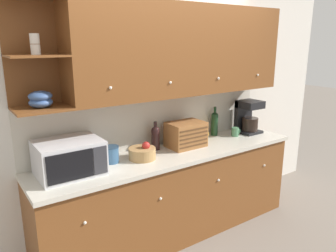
{
  "coord_description": "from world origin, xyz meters",
  "views": [
    {
      "loc": [
        -1.8,
        -2.81,
        1.99
      ],
      "look_at": [
        0.0,
        -0.21,
        1.16
      ],
      "focal_mm": 35.0,
      "sensor_mm": 36.0,
      "label": 1
    }
  ],
  "objects_px": {
    "wine_bottle": "(215,122)",
    "coffee_maker": "(248,116)",
    "mug": "(235,132)",
    "storage_canister": "(112,154)",
    "fruit_basket": "(142,153)",
    "mug_blue_second": "(204,134)",
    "bread_box": "(186,134)",
    "microwave": "(69,158)",
    "second_wine_bottle": "(156,137)"
  },
  "relations": [
    {
      "from": "bread_box",
      "to": "mug",
      "type": "xyz_separation_m",
      "value": [
        0.71,
        -0.02,
        -0.08
      ]
    },
    {
      "from": "mug_blue_second",
      "to": "bread_box",
      "type": "bearing_deg",
      "value": -161.12
    },
    {
      "from": "microwave",
      "to": "coffee_maker",
      "type": "distance_m",
      "value": 2.18
    },
    {
      "from": "storage_canister",
      "to": "mug",
      "type": "relative_size",
      "value": 1.51
    },
    {
      "from": "microwave",
      "to": "storage_canister",
      "type": "bearing_deg",
      "value": 6.28
    },
    {
      "from": "storage_canister",
      "to": "coffee_maker",
      "type": "xyz_separation_m",
      "value": [
        1.78,
        0.0,
        0.12
      ]
    },
    {
      "from": "microwave",
      "to": "fruit_basket",
      "type": "height_order",
      "value": "microwave"
    },
    {
      "from": "second_wine_bottle",
      "to": "coffee_maker",
      "type": "xyz_separation_m",
      "value": [
        1.25,
        -0.08,
        0.06
      ]
    },
    {
      "from": "second_wine_bottle",
      "to": "fruit_basket",
      "type": "bearing_deg",
      "value": -147.03
    },
    {
      "from": "second_wine_bottle",
      "to": "mug_blue_second",
      "type": "bearing_deg",
      "value": 1.64
    },
    {
      "from": "wine_bottle",
      "to": "coffee_maker",
      "type": "distance_m",
      "value": 0.43
    },
    {
      "from": "storage_canister",
      "to": "mug_blue_second",
      "type": "distance_m",
      "value": 1.19
    },
    {
      "from": "bread_box",
      "to": "storage_canister",
      "type": "bearing_deg",
      "value": 178.95
    },
    {
      "from": "wine_bottle",
      "to": "mug",
      "type": "bearing_deg",
      "value": -43.47
    },
    {
      "from": "wine_bottle",
      "to": "fruit_basket",
      "type": "bearing_deg",
      "value": -169.24
    },
    {
      "from": "bread_box",
      "to": "mug",
      "type": "distance_m",
      "value": 0.71
    },
    {
      "from": "microwave",
      "to": "second_wine_bottle",
      "type": "relative_size",
      "value": 1.78
    },
    {
      "from": "fruit_basket",
      "to": "coffee_maker",
      "type": "height_order",
      "value": "coffee_maker"
    },
    {
      "from": "storage_canister",
      "to": "bread_box",
      "type": "xyz_separation_m",
      "value": [
        0.84,
        -0.02,
        0.05
      ]
    },
    {
      "from": "mug_blue_second",
      "to": "mug",
      "type": "xyz_separation_m",
      "value": [
        0.36,
        -0.14,
        0.01
      ]
    },
    {
      "from": "second_wine_bottle",
      "to": "wine_bottle",
      "type": "bearing_deg",
      "value": 3.06
    },
    {
      "from": "storage_canister",
      "to": "bread_box",
      "type": "distance_m",
      "value": 0.84
    },
    {
      "from": "bread_box",
      "to": "mug",
      "type": "height_order",
      "value": "bread_box"
    },
    {
      "from": "wine_bottle",
      "to": "coffee_maker",
      "type": "height_order",
      "value": "coffee_maker"
    },
    {
      "from": "second_wine_bottle",
      "to": "wine_bottle",
      "type": "height_order",
      "value": "wine_bottle"
    },
    {
      "from": "second_wine_bottle",
      "to": "coffee_maker",
      "type": "distance_m",
      "value": 1.26
    },
    {
      "from": "fruit_basket",
      "to": "wine_bottle",
      "type": "bearing_deg",
      "value": 10.76
    },
    {
      "from": "microwave",
      "to": "fruit_basket",
      "type": "bearing_deg",
      "value": -2.8
    },
    {
      "from": "bread_box",
      "to": "mug",
      "type": "bearing_deg",
      "value": -1.64
    },
    {
      "from": "storage_canister",
      "to": "fruit_basket",
      "type": "bearing_deg",
      "value": -15.47
    },
    {
      "from": "fruit_basket",
      "to": "mug",
      "type": "height_order",
      "value": "fruit_basket"
    },
    {
      "from": "microwave",
      "to": "bread_box",
      "type": "distance_m",
      "value": 1.23
    },
    {
      "from": "mug_blue_second",
      "to": "coffee_maker",
      "type": "height_order",
      "value": "coffee_maker"
    },
    {
      "from": "wine_bottle",
      "to": "coffee_maker",
      "type": "xyz_separation_m",
      "value": [
        0.41,
        -0.13,
        0.04
      ]
    },
    {
      "from": "storage_canister",
      "to": "mug_blue_second",
      "type": "height_order",
      "value": "storage_canister"
    },
    {
      "from": "wine_bottle",
      "to": "mug",
      "type": "relative_size",
      "value": 3.32
    },
    {
      "from": "mug",
      "to": "storage_canister",
      "type": "bearing_deg",
      "value": 178.68
    },
    {
      "from": "second_wine_bottle",
      "to": "mug",
      "type": "xyz_separation_m",
      "value": [
        1.02,
        -0.12,
        -0.08
      ]
    },
    {
      "from": "mug",
      "to": "coffee_maker",
      "type": "height_order",
      "value": "coffee_maker"
    },
    {
      "from": "second_wine_bottle",
      "to": "mug_blue_second",
      "type": "height_order",
      "value": "second_wine_bottle"
    },
    {
      "from": "wine_bottle",
      "to": "mug",
      "type": "height_order",
      "value": "wine_bottle"
    },
    {
      "from": "mug",
      "to": "microwave",
      "type": "bearing_deg",
      "value": -179.76
    },
    {
      "from": "fruit_basket",
      "to": "storage_canister",
      "type": "bearing_deg",
      "value": 164.53
    },
    {
      "from": "second_wine_bottle",
      "to": "bread_box",
      "type": "relative_size",
      "value": 0.76
    },
    {
      "from": "storage_canister",
      "to": "wine_bottle",
      "type": "bearing_deg",
      "value": 5.45
    },
    {
      "from": "fruit_basket",
      "to": "mug_blue_second",
      "type": "distance_m",
      "value": 0.93
    },
    {
      "from": "wine_bottle",
      "to": "storage_canister",
      "type": "bearing_deg",
      "value": -174.55
    },
    {
      "from": "microwave",
      "to": "fruit_basket",
      "type": "distance_m",
      "value": 0.68
    },
    {
      "from": "storage_canister",
      "to": "bread_box",
      "type": "relative_size",
      "value": 0.4
    },
    {
      "from": "fruit_basket",
      "to": "second_wine_bottle",
      "type": "relative_size",
      "value": 0.87
    }
  ]
}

